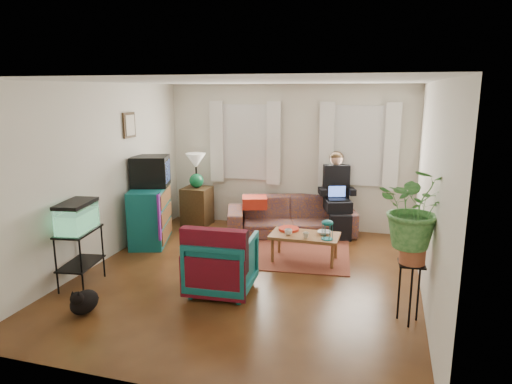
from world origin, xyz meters
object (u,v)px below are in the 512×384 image
(sofa, at_px, (291,210))
(dresser, at_px, (150,215))
(coffee_table, at_px, (304,248))
(plant_stand, at_px, (409,293))
(side_table, at_px, (197,206))
(aquarium_stand, at_px, (81,258))
(armchair, at_px, (222,261))

(sofa, xyz_separation_m, dresser, (-2.15, -1.11, 0.04))
(coffee_table, xyz_separation_m, plant_stand, (1.42, -1.50, 0.14))
(side_table, xyz_separation_m, aquarium_stand, (-0.35, -2.97, 0.01))
(sofa, bearing_deg, dresser, -170.71)
(armchair, height_order, plant_stand, armchair)
(sofa, distance_m, armchair, 2.59)
(aquarium_stand, bearing_deg, sofa, 44.47)
(dresser, height_order, aquarium_stand, dresser)
(plant_stand, bearing_deg, side_table, 142.82)
(dresser, distance_m, coffee_table, 2.64)
(aquarium_stand, xyz_separation_m, coffee_table, (2.64, 1.66, -0.16))
(dresser, bearing_deg, armchair, -56.51)
(side_table, bearing_deg, plant_stand, -37.18)
(armchair, bearing_deg, dresser, -42.07)
(armchair, distance_m, coffee_table, 1.55)
(sofa, height_order, armchair, sofa)
(aquarium_stand, bearing_deg, armchair, 1.88)
(aquarium_stand, xyz_separation_m, armchair, (1.82, 0.35, 0.03))
(sofa, xyz_separation_m, plant_stand, (1.90, -2.76, -0.09))
(armchair, relative_size, plant_stand, 1.17)
(dresser, height_order, coffee_table, dresser)
(armchair, bearing_deg, plant_stand, 171.80)
(sofa, relative_size, dresser, 2.13)
(sofa, relative_size, plant_stand, 3.22)
(dresser, relative_size, aquarium_stand, 1.41)
(aquarium_stand, distance_m, armchair, 1.85)
(side_table, distance_m, coffee_table, 2.64)
(sofa, relative_size, side_table, 3.10)
(sofa, distance_m, aquarium_stand, 3.63)
(aquarium_stand, bearing_deg, side_table, 74.29)
(side_table, bearing_deg, armchair, -60.72)
(aquarium_stand, distance_m, plant_stand, 4.06)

